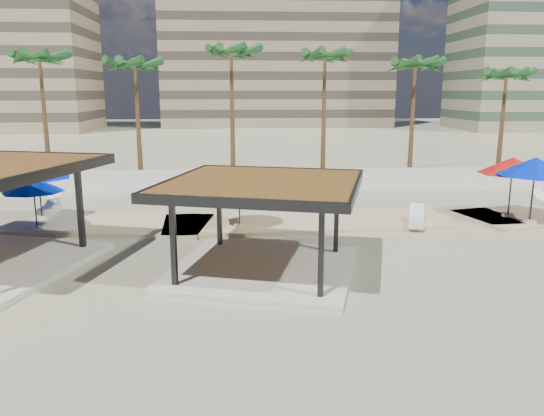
{
  "coord_description": "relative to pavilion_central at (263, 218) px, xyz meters",
  "views": [
    {
      "loc": [
        -2.6,
        -16.54,
        5.95
      ],
      "look_at": [
        -1.31,
        3.99,
        1.4
      ],
      "focal_mm": 35.0,
      "sensor_mm": 36.0,
      "label": 1
    }
  ],
  "objects": [
    {
      "name": "ground",
      "position": [
        1.85,
        -0.43,
        -1.87
      ],
      "size": [
        200.0,
        200.0,
        0.0
      ],
      "primitive_type": "plane",
      "color": "tan",
      "rests_on": "ground"
    },
    {
      "name": "boundary_wall",
      "position": [
        1.85,
        15.57,
        -1.27
      ],
      "size": [
        56.0,
        0.3,
        1.2
      ],
      "primitive_type": "cube",
      "color": "silver",
      "rests_on": "ground"
    },
    {
      "name": "palm_b",
      "position": [
        -13.15,
        18.27,
        5.82
      ],
      "size": [
        3.0,
        3.0,
        8.82
      ],
      "color": "brown",
      "rests_on": "ground"
    },
    {
      "name": "palm_e",
      "position": [
        4.85,
        17.97,
        5.97
      ],
      "size": [
        3.0,
        3.0,
        8.98
      ],
      "color": "brown",
      "rests_on": "ground"
    },
    {
      "name": "building_mid",
      "position": [
        5.85,
        77.57,
        12.4
      ],
      "size": [
        38.0,
        16.0,
        30.4
      ],
      "color": "#847259",
      "rests_on": "ground"
    },
    {
      "name": "lounger_b",
      "position": [
        7.08,
        5.41,
        -1.51
      ],
      "size": [
        1.22,
        2.05,
        0.74
      ],
      "rotation": [
        0.0,
        0.0,
        1.24
      ],
      "color": "silver",
      "rests_on": "promenade"
    },
    {
      "name": "palm_d",
      "position": [
        -1.15,
        18.47,
        6.22
      ],
      "size": [
        3.0,
        3.0,
        9.25
      ],
      "color": "brown",
      "rests_on": "ground"
    },
    {
      "name": "umbrella_f",
      "position": [
        -9.34,
        5.37,
        0.25
      ],
      "size": [
        2.91,
        2.91,
        2.26
      ],
      "rotation": [
        0.0,
        0.0,
        0.16
      ],
      "color": "beige",
      "rests_on": "promenade"
    },
    {
      "name": "umbrella_a",
      "position": [
        -9.94,
        7.61,
        0.51
      ],
      "size": [
        3.22,
        3.22,
        2.55
      ],
      "rotation": [
        0.0,
        0.0,
        -0.13
      ],
      "color": "beige",
      "rests_on": "promenade"
    },
    {
      "name": "umbrella_d",
      "position": [
        12.25,
        5.37,
        0.83
      ],
      "size": [
        4.33,
        4.33,
        2.93
      ],
      "rotation": [
        0.0,
        0.0,
        -0.41
      ],
      "color": "beige",
      "rests_on": "promenade"
    },
    {
      "name": "pavilion_central",
      "position": [
        0.0,
        0.0,
        0.0
      ],
      "size": [
        7.62,
        7.62,
        3.13
      ],
      "rotation": [
        0.0,
        0.0,
        -0.28
      ],
      "color": "beige",
      "rests_on": "ground"
    },
    {
      "name": "palm_f",
      "position": [
        10.85,
        18.17,
        5.47
      ],
      "size": [
        3.0,
        3.0,
        8.45
      ],
      "color": "brown",
      "rests_on": "ground"
    },
    {
      "name": "promenade",
      "position": [
        3.85,
        7.24,
        -1.81
      ],
      "size": [
        44.45,
        7.97,
        0.24
      ],
      "color": "#C6B284",
      "rests_on": "ground"
    },
    {
      "name": "palm_c",
      "position": [
        -7.15,
        17.67,
        5.41
      ],
      "size": [
        3.0,
        3.0,
        8.39
      ],
      "color": "brown",
      "rests_on": "ground"
    },
    {
      "name": "umbrella_c",
      "position": [
        11.86,
        6.57,
        0.71
      ],
      "size": [
        4.14,
        4.14,
        2.79
      ],
      "rotation": [
        0.0,
        0.0,
        -0.42
      ],
      "color": "beige",
      "rests_on": "promenade"
    },
    {
      "name": "palm_g",
      "position": [
        16.85,
        17.77,
        4.87
      ],
      "size": [
        3.0,
        3.0,
        7.82
      ],
      "color": "brown",
      "rests_on": "ground"
    },
    {
      "name": "lounger_a",
      "position": [
        -9.97,
        8.82,
        -1.5
      ],
      "size": [
        0.75,
        2.05,
        0.76
      ],
      "rotation": [
        0.0,
        0.0,
        1.61
      ],
      "color": "silver",
      "rests_on": "promenade"
    },
    {
      "name": "umbrella_b",
      "position": [
        -0.76,
        5.42,
        0.35
      ],
      "size": [
        3.31,
        3.31,
        2.37
      ],
      "rotation": [
        0.0,
        0.0,
        -0.29
      ],
      "color": "beige",
      "rests_on": "promenade"
    }
  ]
}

